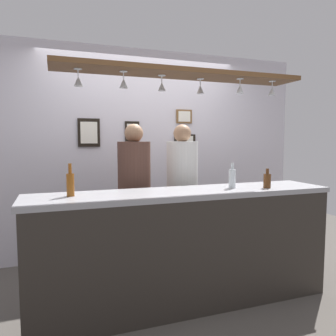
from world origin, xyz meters
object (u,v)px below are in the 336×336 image
object	(u,v)px
bottle_beer_amber_tall	(70,184)
bottle_soda_clear	(232,178)
person_left_brown_shirt	(134,187)
person_middle_white_patterned_shirt	(182,184)
picture_frame_upper_small	(184,116)
picture_frame_crest	(132,132)
picture_frame_caricature	(89,133)
bottle_beer_brown_stubby	(267,180)
picture_frame_lower_pair	(185,141)

from	to	relation	value
bottle_beer_amber_tall	bottle_soda_clear	world-z (taller)	bottle_beer_amber_tall
person_left_brown_shirt	person_middle_white_patterned_shirt	distance (m)	0.54
picture_frame_upper_small	picture_frame_crest	world-z (taller)	picture_frame_upper_small
person_left_brown_shirt	person_middle_white_patterned_shirt	size ratio (longest dim) A/B	1.00
picture_frame_crest	picture_frame_caricature	world-z (taller)	picture_frame_caricature
person_left_brown_shirt	bottle_beer_brown_stubby	size ratio (longest dim) A/B	9.05
picture_frame_caricature	bottle_soda_clear	bearing A→B (deg)	-50.98
picture_frame_upper_small	picture_frame_crest	size ratio (longest dim) A/B	0.85
person_left_brown_shirt	picture_frame_caricature	bearing A→B (deg)	116.90
person_left_brown_shirt	bottle_beer_brown_stubby	world-z (taller)	person_left_brown_shirt
person_left_brown_shirt	picture_frame_upper_small	xyz separation A→B (m)	(0.86, 0.74, 0.79)
bottle_soda_clear	bottle_beer_amber_tall	bearing A→B (deg)	178.29
picture_frame_upper_small	picture_frame_lower_pair	distance (m)	0.33
bottle_beer_amber_tall	picture_frame_lower_pair	distance (m)	2.08
bottle_beer_brown_stubby	bottle_beer_amber_tall	xyz separation A→B (m)	(-1.73, 0.15, 0.03)
person_middle_white_patterned_shirt	picture_frame_lower_pair	world-z (taller)	person_middle_white_patterned_shirt
person_middle_white_patterned_shirt	picture_frame_upper_small	xyz separation A→B (m)	(0.32, 0.74, 0.79)
bottle_beer_brown_stubby	picture_frame_lower_pair	distance (m)	1.57
person_left_brown_shirt	bottle_soda_clear	xyz separation A→B (m)	(0.76, -0.67, 0.14)
person_middle_white_patterned_shirt	picture_frame_caricature	distance (m)	1.31
bottle_beer_amber_tall	picture_frame_lower_pair	xyz separation A→B (m)	(1.54, 1.36, 0.32)
person_middle_white_patterned_shirt	picture_frame_lower_pair	bearing A→B (deg)	65.54
bottle_soda_clear	picture_frame_crest	bearing A→B (deg)	113.39
person_left_brown_shirt	picture_frame_crest	size ratio (longest dim) A/B	6.27
picture_frame_upper_small	picture_frame_lower_pair	xyz separation A→B (m)	(0.01, 0.00, -0.33)
picture_frame_lower_pair	picture_frame_crest	bearing A→B (deg)	180.00
picture_frame_lower_pair	picture_frame_caricature	bearing A→B (deg)	180.00
bottle_beer_brown_stubby	picture_frame_crest	xyz separation A→B (m)	(-0.91, 1.51, 0.47)
person_middle_white_patterned_shirt	bottle_beer_brown_stubby	world-z (taller)	person_middle_white_patterned_shirt
picture_frame_upper_small	bottle_beer_brown_stubby	bearing A→B (deg)	-82.17
bottle_soda_clear	person_middle_white_patterned_shirt	bearing A→B (deg)	108.97
person_left_brown_shirt	picture_frame_upper_small	bearing A→B (deg)	40.75
person_middle_white_patterned_shirt	picture_frame_lower_pair	xyz separation A→B (m)	(0.34, 0.74, 0.47)
picture_frame_upper_small	picture_frame_crest	distance (m)	0.73
picture_frame_lower_pair	picture_frame_caricature	world-z (taller)	picture_frame_caricature
person_left_brown_shirt	picture_frame_upper_small	distance (m)	1.38
person_middle_white_patterned_shirt	picture_frame_crest	size ratio (longest dim) A/B	6.28
bottle_beer_amber_tall	picture_frame_lower_pair	world-z (taller)	picture_frame_lower_pair
bottle_beer_amber_tall	picture_frame_lower_pair	size ratio (longest dim) A/B	0.87
picture_frame_lower_pair	picture_frame_upper_small	bearing A→B (deg)	180.00
bottle_beer_amber_tall	person_middle_white_patterned_shirt	bearing A→B (deg)	27.48
picture_frame_caricature	picture_frame_lower_pair	bearing A→B (deg)	0.00
bottle_soda_clear	picture_frame_upper_small	size ratio (longest dim) A/B	1.05
bottle_beer_brown_stubby	bottle_beer_amber_tall	world-z (taller)	bottle_beer_amber_tall
person_left_brown_shirt	bottle_beer_brown_stubby	bearing A→B (deg)	-35.90
bottle_beer_brown_stubby	picture_frame_upper_small	world-z (taller)	picture_frame_upper_small
picture_frame_upper_small	picture_frame_caricature	bearing A→B (deg)	180.00
bottle_beer_brown_stubby	picture_frame_caricature	distance (m)	2.14
picture_frame_lower_pair	person_left_brown_shirt	bearing A→B (deg)	-139.66
person_middle_white_patterned_shirt	picture_frame_upper_small	distance (m)	1.13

